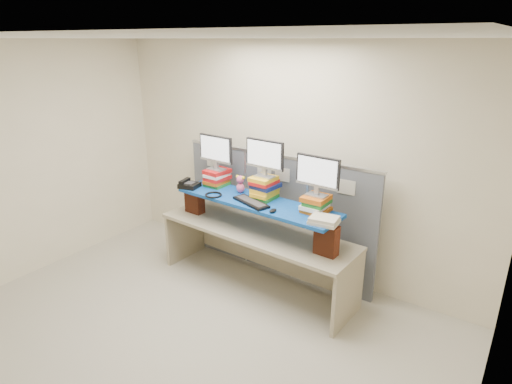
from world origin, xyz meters
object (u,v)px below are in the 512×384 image
Objects in this scene: blue_board at (256,202)px; monitor_left at (216,151)px; keyboard at (251,202)px; desk_phone at (189,185)px; desk at (256,241)px; monitor_center at (265,156)px; monitor_right at (318,174)px.

monitor_left reaches higher than blue_board.
keyboard is 0.93m from desk_phone.
blue_board is 0.84m from monitor_left.
desk is at bearing 91.05° from blue_board.
desk is 4.80× the size of keyboard.
monitor_left reaches higher than desk_phone.
keyboard is at bearing -83.31° from blue_board.
monitor_center is at bearing 0.85° from desk_phone.
blue_board is 4.08× the size of monitor_right.
desk_phone is (-0.93, 0.01, 0.02)m from keyboard.
blue_board is at bearing -103.88° from monitor_center.
blue_board is 7.66× the size of desk_phone.
blue_board is at bearing -5.72° from desk_phone.
desk_phone is at bearing -171.34° from blue_board.
keyboard is at bearing -94.29° from monitor_center.
desk_phone is (-0.93, -0.09, 0.05)m from blue_board.
monitor_left is at bearing 180.00° from monitor_center.
desk is 1.00m from monitor_center.
monitor_center reaches higher than desk_phone.
desk is 5.01× the size of monitor_right.
monitor_center is 0.67m from monitor_right.
monitor_right is (0.70, 0.08, 0.43)m from blue_board.
monitor_center is (0.72, -0.04, 0.05)m from monitor_left.
keyboard is 1.96× the size of desk_phone.
monitor_right reaches higher than blue_board.
keyboard is (0.01, -0.11, 0.03)m from blue_board.
blue_board is 0.52m from monitor_center.
keyboard reaches higher than blue_board.
monitor_right reaches higher than desk.
monitor_left is 0.96× the size of keyboard.
monitor_left is 1.39m from monitor_right.
desk is at bearing -103.88° from monitor_center.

